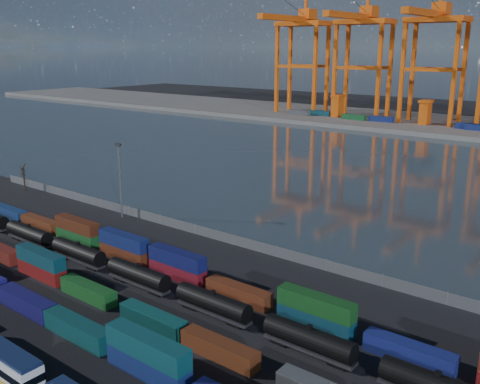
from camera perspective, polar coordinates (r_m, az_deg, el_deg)
The scene contains 12 objects.
ground at distance 84.24m, azimuth -12.93°, elevation -10.84°, with size 700.00×700.00×0.00m, color black.
harbor_water at distance 167.02m, azimuth 16.09°, elevation 2.00°, with size 700.00×700.00×0.00m, color #2B383F.
container_row_south at distance 79.49m, azimuth -20.17°, elevation -11.47°, with size 127.10×2.39×5.09m.
container_row_mid at distance 72.85m, azimuth -8.12°, elevation -13.58°, with size 139.14×2.21×4.71m.
container_row_north at distance 86.64m, azimuth -5.66°, elevation -8.34°, with size 139.86×2.24×4.78m.
tanker_string at distance 86.19m, azimuth -10.78°, elevation -8.69°, with size 105.42×2.67×3.82m.
waterfront_fence at distance 102.05m, azimuth -0.70°, elevation -5.11°, with size 160.12×0.12×2.20m.
bare_tree at distance 150.26m, azimuth -22.06°, elevation 1.47°, with size 1.89×1.81×7.40m.
yard_light_mast at distance 118.75m, azimuth -12.69°, elevation 1.62°, with size 1.60×0.40×16.60m.
gantry_cranes at distance 258.74m, azimuth 23.86°, elevation 15.37°, with size 201.85×51.55×69.81m.
quay_containers at distance 254.38m, azimuth 21.70°, elevation 6.65°, with size 172.58×10.99×2.60m.
straddle_carriers at distance 255.96m, azimuth 23.93°, elevation 7.49°, with size 140.00×7.00×11.10m.
Camera 1 is at (60.01, -46.55, 36.43)m, focal length 40.00 mm.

